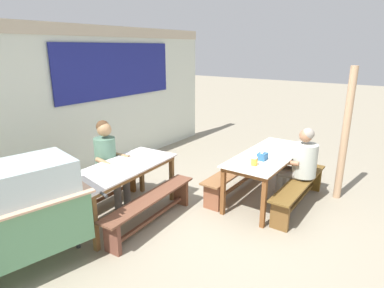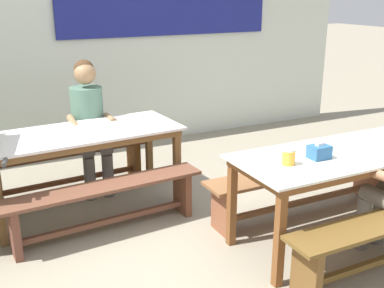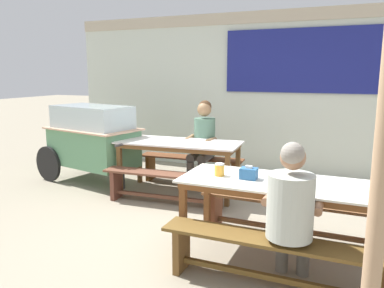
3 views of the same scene
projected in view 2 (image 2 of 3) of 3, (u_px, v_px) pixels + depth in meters
ground_plane at (216, 252)px, 3.68m from camera, size 40.00×40.00×0.00m
backdrop_wall at (102, 34)px, 5.77m from camera, size 7.18×0.23×2.74m
dining_table_far at (82, 139)px, 4.19m from camera, size 1.79×0.85×0.76m
dining_table_near at (347, 160)px, 3.67m from camera, size 1.86×0.75×0.76m
bench_far_back at (70, 164)px, 4.74m from camera, size 1.66×0.41×0.43m
bench_far_front at (105, 200)px, 3.89m from camera, size 1.73×0.39×0.43m
bench_near_back at (301, 182)px, 4.23m from camera, size 1.88×0.32×0.43m
person_center_facing at (89, 118)px, 4.65m from camera, size 0.44×0.55×1.32m
tissue_box at (319, 152)px, 3.48m from camera, size 0.15×0.12×0.13m
condiment_jar at (289, 157)px, 3.35m from camera, size 0.09×0.09×0.12m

